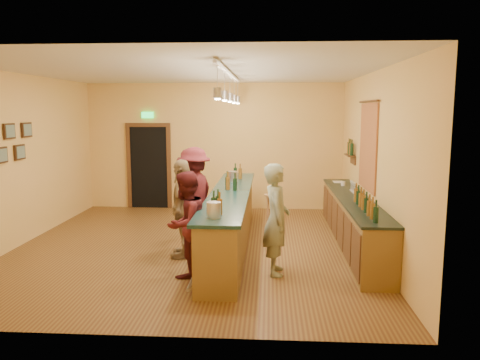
# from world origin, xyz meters

# --- Properties ---
(floor) EXTENTS (7.00, 7.00, 0.00)m
(floor) POSITION_xyz_m (0.00, 0.00, 0.00)
(floor) COLOR #5A3019
(floor) RESTS_ON ground
(ceiling) EXTENTS (6.50, 7.00, 0.02)m
(ceiling) POSITION_xyz_m (0.00, 0.00, 3.20)
(ceiling) COLOR silver
(ceiling) RESTS_ON wall_back
(wall_back) EXTENTS (6.50, 0.02, 3.20)m
(wall_back) POSITION_xyz_m (0.00, 3.50, 1.60)
(wall_back) COLOR #DCB252
(wall_back) RESTS_ON floor
(wall_front) EXTENTS (6.50, 0.02, 3.20)m
(wall_front) POSITION_xyz_m (0.00, -3.50, 1.60)
(wall_front) COLOR #DCB252
(wall_front) RESTS_ON floor
(wall_left) EXTENTS (0.02, 7.00, 3.20)m
(wall_left) POSITION_xyz_m (-3.25, 0.00, 1.60)
(wall_left) COLOR #DCB252
(wall_left) RESTS_ON floor
(wall_right) EXTENTS (0.02, 7.00, 3.20)m
(wall_right) POSITION_xyz_m (3.25, 0.00, 1.60)
(wall_right) COLOR #DCB252
(wall_right) RESTS_ON floor
(doorway) EXTENTS (1.15, 0.09, 2.48)m
(doorway) POSITION_xyz_m (-1.70, 3.47, 1.13)
(doorway) COLOR black
(doorway) RESTS_ON wall_back
(tapestry) EXTENTS (0.03, 1.40, 1.60)m
(tapestry) POSITION_xyz_m (3.23, 0.40, 1.85)
(tapestry) COLOR maroon
(tapestry) RESTS_ON wall_right
(bottle_shelf) EXTENTS (0.17, 0.55, 0.54)m
(bottle_shelf) POSITION_xyz_m (3.17, 1.90, 1.67)
(bottle_shelf) COLOR #4B3416
(bottle_shelf) RESTS_ON wall_right
(back_counter) EXTENTS (0.60, 4.55, 1.27)m
(back_counter) POSITION_xyz_m (2.97, 0.18, 0.49)
(back_counter) COLOR brown
(back_counter) RESTS_ON floor
(tasting_bar) EXTENTS (0.74, 5.10, 1.38)m
(tasting_bar) POSITION_xyz_m (0.70, -0.00, 0.61)
(tasting_bar) COLOR brown
(tasting_bar) RESTS_ON floor
(pendant_track) EXTENTS (0.11, 4.60, 0.50)m
(pendant_track) POSITION_xyz_m (0.70, -0.00, 2.98)
(pendant_track) COLOR silver
(pendant_track) RESTS_ON ceiling
(bartender) EXTENTS (0.45, 0.65, 1.72)m
(bartender) POSITION_xyz_m (1.52, -1.34, 0.86)
(bartender) COLOR gray
(bartender) RESTS_ON floor
(customer_a) EXTENTS (0.89, 0.97, 1.62)m
(customer_a) POSITION_xyz_m (0.15, -1.53, 0.81)
(customer_a) COLOR #59191E
(customer_a) RESTS_ON floor
(customer_b) EXTENTS (0.42, 1.00, 1.70)m
(customer_b) POSITION_xyz_m (-0.07, -0.59, 0.85)
(customer_b) COLOR #997A51
(customer_b) RESTS_ON floor
(customer_c) EXTENTS (0.98, 1.32, 1.82)m
(customer_c) POSITION_xyz_m (-0.05, 0.50, 0.91)
(customer_c) COLOR #59191E
(customer_c) RESTS_ON floor
(bar_stool) EXTENTS (0.30, 0.30, 0.63)m
(bar_stool) POSITION_xyz_m (1.44, 2.13, 0.48)
(bar_stool) COLOR #AF884F
(bar_stool) RESTS_ON floor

